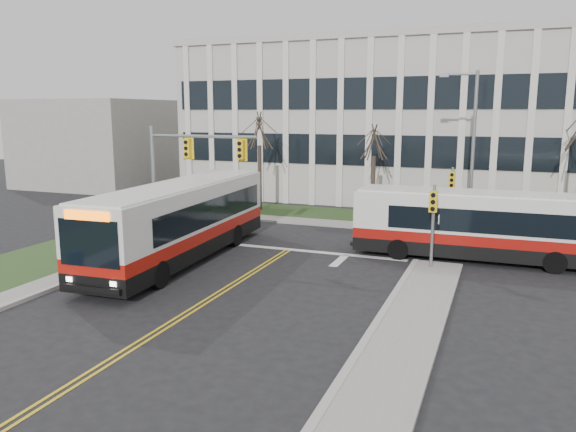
# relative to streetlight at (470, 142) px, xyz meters

# --- Properties ---
(ground) EXTENTS (120.00, 120.00, 0.00)m
(ground) POSITION_rel_streetlight_xyz_m (-8.03, -16.20, -5.19)
(ground) COLOR black
(ground) RESTS_ON ground
(sidewalk_east) EXTENTS (2.00, 26.00, 0.14)m
(sidewalk_east) POSITION_rel_streetlight_xyz_m (-0.53, -21.20, -5.12)
(sidewalk_east) COLOR #9E9B93
(sidewalk_east) RESTS_ON ground
(sidewalk_cross) EXTENTS (44.00, 1.60, 0.14)m
(sidewalk_cross) POSITION_rel_streetlight_xyz_m (-3.03, -1.00, -5.12)
(sidewalk_cross) COLOR #9E9B93
(sidewalk_cross) RESTS_ON ground
(building_lawn) EXTENTS (44.00, 5.00, 0.12)m
(building_lawn) POSITION_rel_streetlight_xyz_m (-3.03, 1.80, -5.13)
(building_lawn) COLOR #2E491F
(building_lawn) RESTS_ON ground
(office_building) EXTENTS (40.00, 16.00, 12.00)m
(office_building) POSITION_rel_streetlight_xyz_m (-3.03, 13.80, 0.81)
(office_building) COLOR #BAB4AB
(office_building) RESTS_ON ground
(building_annex) EXTENTS (12.00, 12.00, 8.00)m
(building_annex) POSITION_rel_streetlight_xyz_m (-34.03, 9.80, -1.19)
(building_annex) COLOR #9E9B93
(building_annex) RESTS_ON ground
(mast_arm_signal) EXTENTS (6.11, 0.38, 6.20)m
(mast_arm_signal) POSITION_rel_streetlight_xyz_m (-13.65, -9.04, -0.94)
(mast_arm_signal) COLOR slate
(mast_arm_signal) RESTS_ON ground
(signal_pole_near) EXTENTS (0.34, 0.39, 3.80)m
(signal_pole_near) POSITION_rel_streetlight_xyz_m (-0.83, -9.30, -2.69)
(signal_pole_near) COLOR slate
(signal_pole_near) RESTS_ON ground
(signal_pole_far) EXTENTS (0.34, 0.39, 3.80)m
(signal_pole_far) POSITION_rel_streetlight_xyz_m (-0.83, -0.80, -2.69)
(signal_pole_far) COLOR slate
(signal_pole_far) RESTS_ON ground
(streetlight) EXTENTS (2.15, 0.25, 9.20)m
(streetlight) POSITION_rel_streetlight_xyz_m (0.00, 0.00, 0.00)
(streetlight) COLOR slate
(streetlight) RESTS_ON ground
(directory_sign) EXTENTS (1.50, 0.12, 2.00)m
(directory_sign) POSITION_rel_streetlight_xyz_m (-5.53, 1.30, -4.02)
(directory_sign) COLOR slate
(directory_sign) RESTS_ON ground
(tree_left) EXTENTS (1.80, 1.80, 7.70)m
(tree_left) POSITION_rel_streetlight_xyz_m (-14.03, 1.80, 0.32)
(tree_left) COLOR #42352B
(tree_left) RESTS_ON ground
(tree_mid) EXTENTS (1.80, 1.80, 6.82)m
(tree_mid) POSITION_rel_streetlight_xyz_m (-6.03, 2.00, -0.31)
(tree_mid) COLOR #42352B
(tree_mid) RESTS_ON ground
(bus_main) EXTENTS (3.59, 13.46, 3.55)m
(bus_main) POSITION_rel_streetlight_xyz_m (-12.09, -11.64, -3.42)
(bus_main) COLOR silver
(bus_main) RESTS_ON ground
(bus_cross) EXTENTS (11.96, 2.77, 3.18)m
(bus_cross) POSITION_rel_streetlight_xyz_m (1.24, -6.70, -3.60)
(bus_cross) COLOR silver
(bus_cross) RESTS_ON ground
(newspaper_box_red) EXTENTS (0.56, 0.52, 0.95)m
(newspaper_box_red) POSITION_rel_streetlight_xyz_m (-14.83, -15.01, -4.72)
(newspaper_box_red) COLOR #A91522
(newspaper_box_red) RESTS_ON ground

